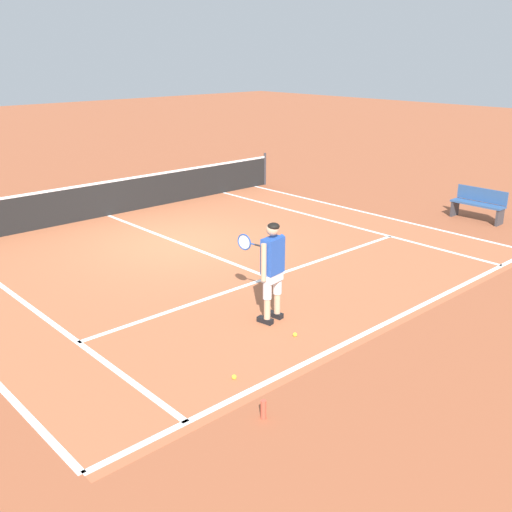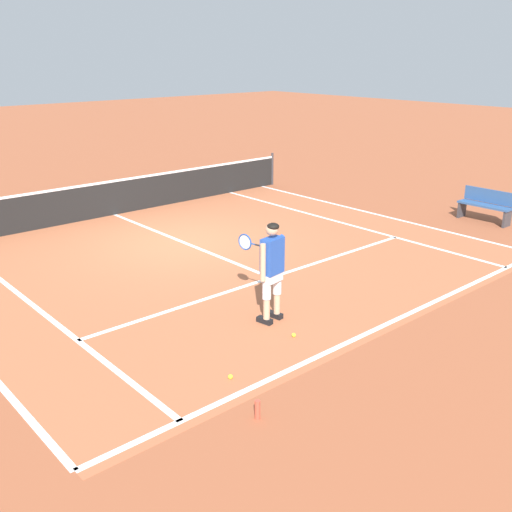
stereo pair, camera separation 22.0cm
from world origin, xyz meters
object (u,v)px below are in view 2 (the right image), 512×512
(water_bottle, at_px, (257,410))
(tennis_ball_by_baseline, at_px, (230,377))
(courtside_bench, at_px, (486,205))
(tennis_ball_near_feet, at_px, (294,335))
(tennis_player, at_px, (271,265))

(water_bottle, bearing_deg, tennis_ball_by_baseline, 70.46)
(tennis_ball_by_baseline, height_order, courtside_bench, courtside_bench)
(tennis_ball_near_feet, xyz_separation_m, courtside_bench, (8.55, 1.44, 0.42))
(courtside_bench, xyz_separation_m, water_bottle, (-10.44, -2.71, -0.32))
(courtside_bench, bearing_deg, water_bottle, -165.42)
(tennis_ball_by_baseline, bearing_deg, water_bottle, -109.54)
(tennis_player, relative_size, tennis_ball_by_baseline, 25.95)
(tennis_player, xyz_separation_m, tennis_ball_near_feet, (-0.14, -0.70, -0.96))
(tennis_ball_by_baseline, xyz_separation_m, water_bottle, (-0.34, -0.95, 0.09))
(tennis_ball_near_feet, height_order, tennis_ball_by_baseline, same)
(courtside_bench, height_order, water_bottle, courtside_bench)
(tennis_player, height_order, courtside_bench, tennis_player)
(tennis_ball_near_feet, distance_m, courtside_bench, 8.68)
(water_bottle, bearing_deg, courtside_bench, 14.58)
(tennis_ball_near_feet, distance_m, water_bottle, 2.28)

